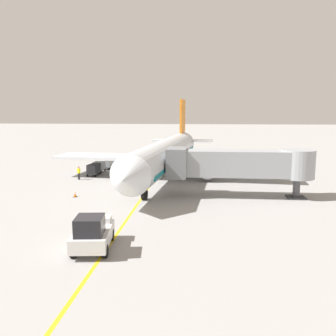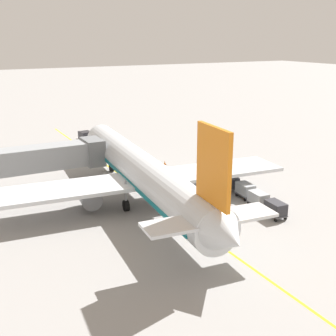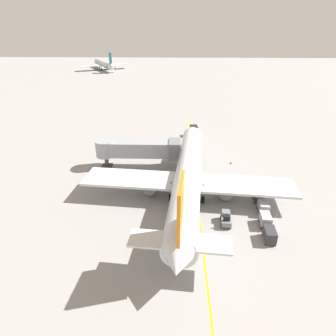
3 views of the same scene
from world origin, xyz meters
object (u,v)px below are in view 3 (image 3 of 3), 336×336
(baggage_cart_third_in_train, at_px, (265,219))
(ground_crew_wing_walker, at_px, (260,185))
(parked_airliner, at_px, (188,176))
(pushback_tractor, at_px, (194,132))
(baggage_cart_front, at_px, (258,195))
(baggage_tug_lead, at_px, (226,219))
(jet_bridge, at_px, (138,149))
(baggage_cart_second_in_train, at_px, (263,207))
(baggage_cart_tail_end, at_px, (270,234))
(distant_taxiing_airliner, at_px, (104,64))
(baggage_tug_trailing, at_px, (223,191))
(safety_cone_nose_left, at_px, (231,162))

(baggage_cart_third_in_train, xyz_separation_m, ground_crew_wing_walker, (1.59, 8.40, 0.00))
(parked_airliner, bearing_deg, pushback_tractor, 84.70)
(pushback_tractor, relative_size, baggage_cart_front, 1.57)
(pushback_tractor, relative_size, baggage_tug_lead, 1.78)
(jet_bridge, relative_size, baggage_cart_front, 5.03)
(baggage_cart_second_in_train, bearing_deg, baggage_cart_tail_end, -97.98)
(ground_crew_wing_walker, relative_size, distant_taxiing_airliner, 0.05)
(baggage_tug_trailing, bearing_deg, parked_airliner, -179.39)
(baggage_cart_front, height_order, ground_crew_wing_walker, ground_crew_wing_walker)
(baggage_cart_third_in_train, height_order, baggage_cart_tail_end, same)
(distant_taxiing_airliner, bearing_deg, safety_cone_nose_left, -66.87)
(baggage_cart_third_in_train, xyz_separation_m, distant_taxiing_airliner, (-52.97, 138.87, 2.08))
(baggage_tug_lead, bearing_deg, pushback_tractor, 94.42)
(baggage_tug_lead, height_order, baggage_cart_second_in_train, baggage_tug_lead)
(baggage_cart_front, xyz_separation_m, distant_taxiing_airliner, (-53.49, 133.38, 2.08))
(pushback_tractor, height_order, safety_cone_nose_left, pushback_tractor)
(baggage_cart_front, height_order, baggage_cart_second_in_train, same)
(baggage_tug_lead, relative_size, baggage_cart_third_in_train, 0.88)
(pushback_tractor, xyz_separation_m, ground_crew_wing_walker, (8.85, -22.95, -0.15))
(pushback_tractor, height_order, baggage_cart_second_in_train, pushback_tractor)
(baggage_tug_trailing, relative_size, safety_cone_nose_left, 4.27)
(distant_taxiing_airliner, bearing_deg, ground_crew_wing_walker, -67.31)
(baggage_tug_lead, distance_m, baggage_cart_third_in_train, 4.88)
(parked_airliner, distance_m, baggage_cart_front, 10.39)
(parked_airliner, bearing_deg, jet_bridge, 132.21)
(parked_airliner, height_order, distant_taxiing_airliner, parked_airliner)
(baggage_cart_tail_end, bearing_deg, baggage_tug_lead, 146.06)
(baggage_cart_third_in_train, distance_m, ground_crew_wing_walker, 8.54)
(baggage_cart_third_in_train, relative_size, safety_cone_nose_left, 4.99)
(jet_bridge, bearing_deg, ground_crew_wing_walker, -21.41)
(distant_taxiing_airliner, bearing_deg, baggage_tug_trailing, -69.72)
(baggage_cart_second_in_train, xyz_separation_m, safety_cone_nose_left, (-1.71, 14.96, -0.66))
(baggage_cart_second_in_train, bearing_deg, distant_taxiing_airliner, 111.44)
(pushback_tractor, xyz_separation_m, baggage_tug_lead, (2.40, -31.09, -0.39))
(parked_airliner, xyz_separation_m, baggage_cart_tail_end, (9.27, -9.65, -2.24))
(pushback_tractor, bearing_deg, ground_crew_wing_walker, -68.91)
(baggage_tug_lead, height_order, baggage_cart_tail_end, baggage_tug_lead)
(distant_taxiing_airliner, bearing_deg, baggage_tug_lead, -70.86)
(baggage_cart_tail_end, height_order, distant_taxiing_airliner, distant_taxiing_airliner)
(baggage_cart_second_in_train, distance_m, distant_taxiing_airliner, 146.28)
(parked_airliner, distance_m, baggage_cart_second_in_train, 11.07)
(pushback_tractor, bearing_deg, baggage_tug_trailing, -82.87)
(jet_bridge, bearing_deg, distant_taxiing_airliner, 105.93)
(baggage_tug_lead, relative_size, baggage_tug_trailing, 1.03)
(parked_airliner, distance_m, baggage_tug_lead, 8.43)
(parked_airliner, relative_size, distant_taxiing_airliner, 1.15)
(parked_airliner, bearing_deg, baggage_cart_second_in_train, -22.16)
(baggage_cart_third_in_train, bearing_deg, pushback_tractor, 103.05)
(baggage_cart_second_in_train, relative_size, safety_cone_nose_left, 4.99)
(pushback_tractor, distance_m, safety_cone_nose_left, 14.97)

